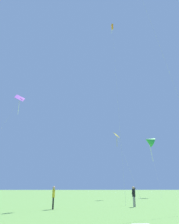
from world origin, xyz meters
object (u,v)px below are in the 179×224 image
object	(u,v)px
kite_purple_streamer	(18,102)
kite_yellow_diamond	(117,138)
person_in_red_shirt	(134,194)
kite_orange_box	(112,30)
person_near_tree	(53,195)
kite_green_small	(149,141)

from	to	relation	value
kite_purple_streamer	kite_yellow_diamond	world-z (taller)	kite_purple_streamer
kite_purple_streamer	kite_yellow_diamond	xyz separation A→B (m)	(17.08, -1.12, -6.43)
kite_yellow_diamond	person_in_red_shirt	size ratio (longest dim) A/B	6.10
kite_orange_box	person_near_tree	world-z (taller)	kite_orange_box
kite_purple_streamer	person_in_red_shirt	world-z (taller)	kite_purple_streamer
person_in_red_shirt	person_near_tree	xyz separation A→B (m)	(-6.88, -1.86, -0.01)
kite_orange_box	person_near_tree	xyz separation A→B (m)	(-7.37, -10.66, -25.54)
kite_green_small	person_near_tree	distance (m)	28.84
kite_green_small	kite_orange_box	distance (m)	21.78
kite_purple_streamer	kite_yellow_diamond	bearing A→B (deg)	-3.76
kite_orange_box	kite_green_small	bearing A→B (deg)	53.52
kite_green_small	person_near_tree	size ratio (longest dim) A/B	6.75
person_in_red_shirt	person_near_tree	bearing A→B (deg)	-164.91
kite_yellow_diamond	person_near_tree	bearing A→B (deg)	-117.49
kite_yellow_diamond	person_in_red_shirt	distance (m)	16.72
kite_green_small	person_near_tree	world-z (taller)	kite_green_small
kite_purple_streamer	person_near_tree	bearing A→B (deg)	-63.71
kite_green_small	kite_orange_box	bearing A→B (deg)	-126.48
kite_orange_box	kite_yellow_diamond	xyz separation A→B (m)	(1.11, 5.63, -17.25)
kite_yellow_diamond	person_in_red_shirt	world-z (taller)	kite_yellow_diamond
kite_purple_streamer	person_in_red_shirt	xyz separation A→B (m)	(15.49, -15.56, -14.71)
kite_orange_box	kite_yellow_diamond	world-z (taller)	kite_orange_box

